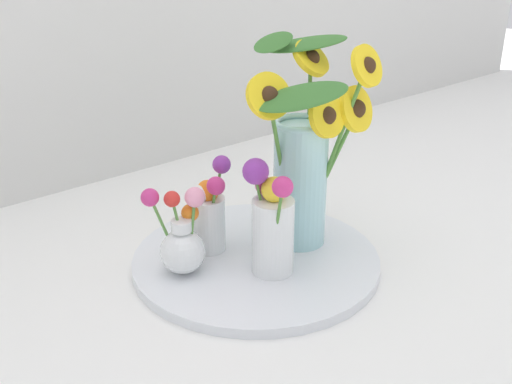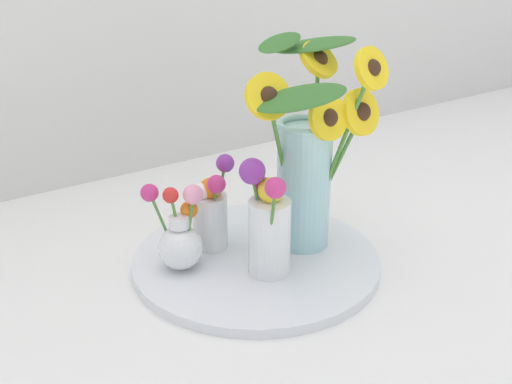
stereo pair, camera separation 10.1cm
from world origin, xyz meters
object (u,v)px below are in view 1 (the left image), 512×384
(serving_tray, at_px, (256,260))
(vase_bulb_right, at_px, (182,241))
(vase_small_back, at_px, (209,213))
(vase_small_center, at_px, (272,223))
(mason_jar_sunflowers, at_px, (304,158))

(serving_tray, bearing_deg, vase_bulb_right, 162.00)
(serving_tray, distance_m, vase_small_back, 0.12)
(vase_small_back, bearing_deg, vase_small_center, -76.62)
(mason_jar_sunflowers, height_order, vase_small_back, mason_jar_sunflowers)
(serving_tray, relative_size, mason_jar_sunflowers, 1.16)
(vase_bulb_right, bearing_deg, serving_tray, -18.00)
(mason_jar_sunflowers, xyz_separation_m, vase_small_back, (-0.15, 0.09, -0.09))
(mason_jar_sunflowers, height_order, vase_bulb_right, mason_jar_sunflowers)
(serving_tray, height_order, vase_small_center, vase_small_center)
(serving_tray, distance_m, vase_bulb_right, 0.15)
(serving_tray, xyz_separation_m, vase_bulb_right, (-0.13, 0.04, 0.07))
(mason_jar_sunflowers, relative_size, vase_small_back, 2.23)
(serving_tray, bearing_deg, vase_small_back, 121.77)
(mason_jar_sunflowers, xyz_separation_m, vase_bulb_right, (-0.23, 0.05, -0.11))
(vase_small_back, bearing_deg, serving_tray, -58.23)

